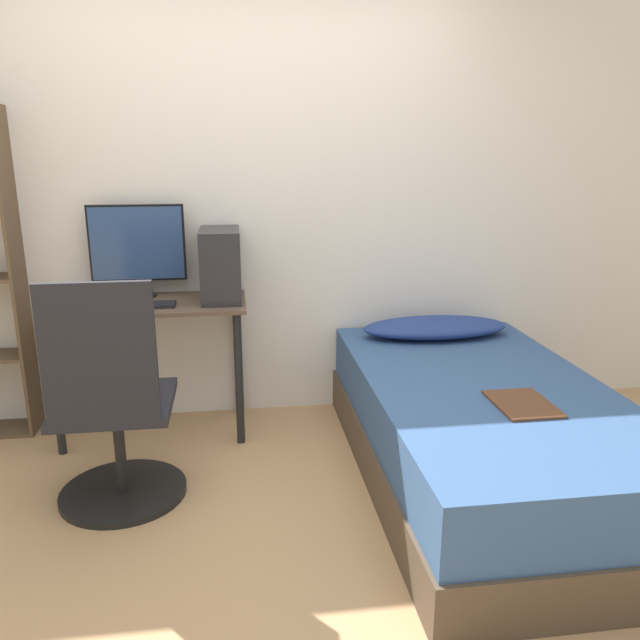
% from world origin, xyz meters
% --- Properties ---
extents(ground_plane, '(14.00, 14.00, 0.00)m').
position_xyz_m(ground_plane, '(0.00, 0.00, 0.00)').
color(ground_plane, tan).
extents(wall_back, '(8.00, 0.05, 2.50)m').
position_xyz_m(wall_back, '(0.00, 1.49, 1.25)').
color(wall_back, silver).
rests_on(wall_back, ground_plane).
extents(desk, '(1.04, 0.51, 0.76)m').
position_xyz_m(desk, '(-0.54, 1.21, 0.62)').
color(desk, brown).
rests_on(desk, ground_plane).
extents(office_chair, '(0.58, 0.58, 1.06)m').
position_xyz_m(office_chair, '(-0.62, 0.47, 0.40)').
color(office_chair, black).
rests_on(office_chair, ground_plane).
extents(bed, '(1.12, 2.04, 0.50)m').
position_xyz_m(bed, '(1.07, 0.45, 0.25)').
color(bed, '#4C3D2D').
rests_on(bed, ground_plane).
extents(pillow, '(0.85, 0.36, 0.11)m').
position_xyz_m(pillow, '(1.07, 1.21, 0.56)').
color(pillow, navy).
rests_on(pillow, bed).
extents(magazine, '(0.24, 0.32, 0.01)m').
position_xyz_m(magazine, '(1.12, 0.17, 0.51)').
color(magazine, '#56331E').
rests_on(magazine, bed).
extents(monitor, '(0.52, 0.17, 0.51)m').
position_xyz_m(monitor, '(-0.60, 1.37, 1.04)').
color(monitor, black).
rests_on(monitor, desk).
extents(keyboard, '(0.39, 0.11, 0.02)m').
position_xyz_m(keyboard, '(-0.59, 1.11, 0.77)').
color(keyboard, black).
rests_on(keyboard, desk).
extents(pc_tower, '(0.21, 0.40, 0.39)m').
position_xyz_m(pc_tower, '(-0.15, 1.24, 0.95)').
color(pc_tower, '#232328').
rests_on(pc_tower, desk).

